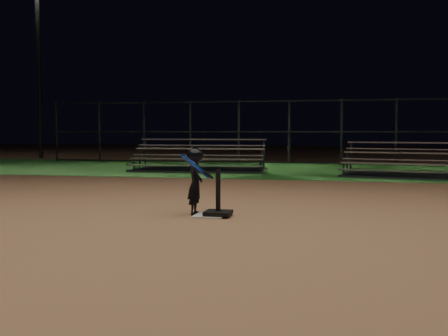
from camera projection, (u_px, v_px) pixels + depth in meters
ground at (210, 216)px, 7.70m from camera, size 80.00×80.00×0.00m
grass_strip at (281, 169)px, 17.45m from camera, size 60.00×8.00×0.01m
home_plate at (210, 215)px, 7.70m from camera, size 0.45×0.45×0.02m
batting_tee at (218, 207)px, 7.66m from camera, size 0.38×0.38×0.68m
child_batter at (195, 179)px, 7.83m from camera, size 0.41×0.54×1.01m
bleacher_left at (199, 164)px, 16.59m from camera, size 4.25×2.19×1.02m
bleacher_right at (416, 170)px, 14.26m from camera, size 4.23×2.67×0.96m
backstop_fence at (289, 132)px, 20.29m from camera, size 20.08×0.08×2.50m
light_pole_left at (38, 53)px, 24.46m from camera, size 0.90×0.53×8.30m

